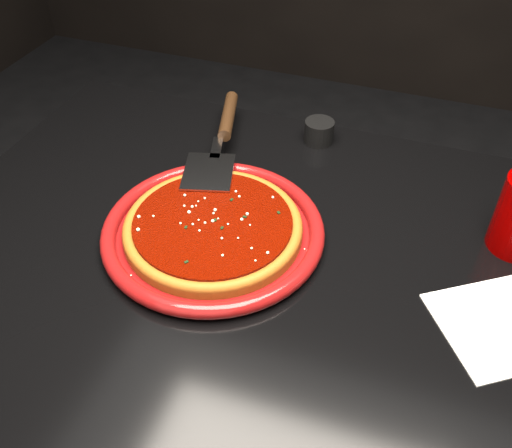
{
  "coord_description": "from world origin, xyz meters",
  "views": [
    {
      "loc": [
        0.14,
        -0.58,
        1.36
      ],
      "look_at": [
        -0.08,
        0.05,
        0.77
      ],
      "focal_mm": 40.0,
      "sensor_mm": 36.0,
      "label": 1
    }
  ],
  "objects_px": {
    "pizza_server": "(220,139)",
    "ramekin": "(319,132)",
    "plate": "(213,231)",
    "table": "(287,402)"
  },
  "relations": [
    {
      "from": "pizza_server",
      "to": "ramekin",
      "type": "relative_size",
      "value": 6.29
    },
    {
      "from": "pizza_server",
      "to": "plate",
      "type": "bearing_deg",
      "value": -86.99
    },
    {
      "from": "plate",
      "to": "ramekin",
      "type": "distance_m",
      "value": 0.33
    },
    {
      "from": "plate",
      "to": "ramekin",
      "type": "xyz_separation_m",
      "value": [
        0.08,
        0.32,
        0.01
      ]
    },
    {
      "from": "plate",
      "to": "pizza_server",
      "type": "distance_m",
      "value": 0.21
    },
    {
      "from": "table",
      "to": "ramekin",
      "type": "height_order",
      "value": "ramekin"
    },
    {
      "from": "pizza_server",
      "to": "ramekin",
      "type": "xyz_separation_m",
      "value": [
        0.15,
        0.12,
        -0.02
      ]
    },
    {
      "from": "plate",
      "to": "table",
      "type": "bearing_deg",
      "value": -7.46
    },
    {
      "from": "ramekin",
      "to": "plate",
      "type": "bearing_deg",
      "value": -104.84
    },
    {
      "from": "pizza_server",
      "to": "ramekin",
      "type": "distance_m",
      "value": 0.19
    }
  ]
}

